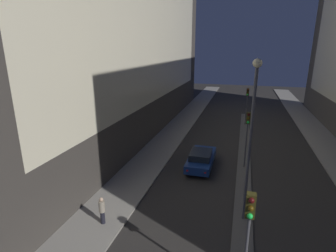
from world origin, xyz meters
The scene contains 8 objects.
building_left centered at (-12.31, 21.35, 11.90)m, with size 6.01×42.71×23.78m.
median_strip centered at (0.00, 17.28, 0.05)m, with size 1.06×32.56×0.11m.
traffic_light_near centered at (0.00, 3.20, 3.43)m, with size 0.32×0.42×4.53m.
traffic_light_mid centered at (0.00, 15.19, 3.43)m, with size 0.32×0.42×4.53m.
traffic_light_far centered at (0.00, 27.90, 3.43)m, with size 0.32×0.42×4.53m.
street_lamp centered at (0.00, 8.36, 5.53)m, with size 0.44×0.44×8.71m.
car_left_lane centered at (-3.37, 14.46, 0.74)m, with size 1.87×4.69×1.45m.
pedestrian_on_left_sidewalk centered at (-7.32, 5.78, 0.95)m, with size 0.33×0.33×1.56m.
Camera 1 is at (-0.55, -4.93, 9.28)m, focal length 28.00 mm.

